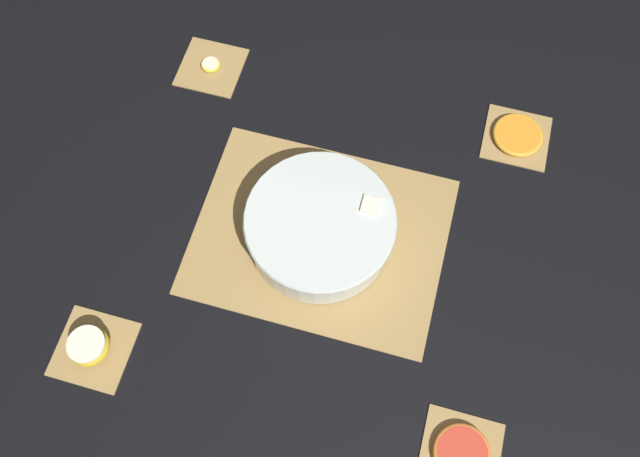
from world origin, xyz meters
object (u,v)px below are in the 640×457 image
Objects in this scene: fruit_salad_bowl at (320,226)px; grapefruit_slice at (462,453)px; apple_half at (89,346)px; orange_slice_whole at (518,135)px; banana_coin_single at (211,64)px.

fruit_salad_bowl is 0.43m from grapefruit_slice.
apple_half is (-0.31, -0.30, -0.02)m from fruit_salad_bowl.
apple_half is 0.74× the size of grapefruit_slice.
orange_slice_whole is 1.04× the size of grapefruit_slice.
grapefruit_slice is at bearing -43.76° from banana_coin_single.
orange_slice_whole is at bearing 90.00° from grapefruit_slice.
apple_half is 0.60m from banana_coin_single.
orange_slice_whole reaches higher than banana_coin_single.
apple_half is 0.86m from orange_slice_whole.
orange_slice_whole is (0.31, 0.30, -0.04)m from fruit_salad_bowl.
apple_half is 0.71× the size of orange_slice_whole.
banana_coin_single is 0.42× the size of grapefruit_slice.
fruit_salad_bowl is 6.75× the size of banana_coin_single.
grapefruit_slice is at bearing -90.00° from orange_slice_whole.
orange_slice_whole is 0.60m from grapefruit_slice.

